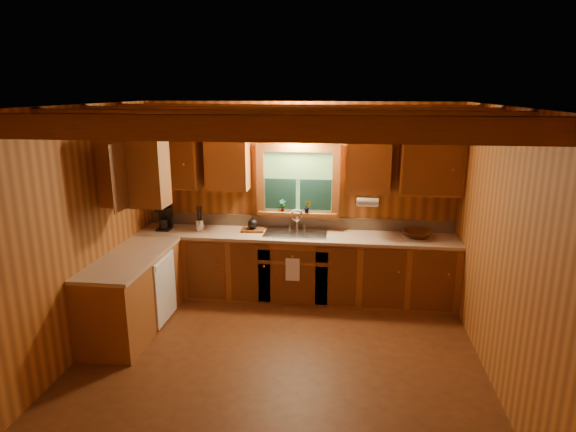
# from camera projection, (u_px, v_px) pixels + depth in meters

# --- Properties ---
(room) EXTENTS (4.20, 4.20, 4.20)m
(room) POSITION_uv_depth(u_px,v_px,m) (278.00, 241.00, 4.73)
(room) COLOR #5A3015
(room) RESTS_ON ground
(ceiling_beams) EXTENTS (4.20, 2.54, 0.18)m
(ceiling_beams) POSITION_uv_depth(u_px,v_px,m) (277.00, 118.00, 4.43)
(ceiling_beams) COLOR brown
(ceiling_beams) RESTS_ON room
(base_cabinets) EXTENTS (4.20, 2.22, 0.86)m
(base_cabinets) POSITION_uv_depth(u_px,v_px,m) (255.00, 274.00, 6.24)
(base_cabinets) COLOR brown
(base_cabinets) RESTS_ON ground
(countertop) EXTENTS (4.20, 2.24, 0.04)m
(countertop) POSITION_uv_depth(u_px,v_px,m) (255.00, 241.00, 6.13)
(countertop) COLOR tan
(countertop) RESTS_ON base_cabinets
(backsplash) EXTENTS (4.20, 0.02, 0.16)m
(backsplash) POSITION_uv_depth(u_px,v_px,m) (298.00, 222.00, 6.62)
(backsplash) COLOR tan
(backsplash) RESTS_ON room
(dishwasher_panel) EXTENTS (0.02, 0.60, 0.80)m
(dishwasher_panel) POSITION_uv_depth(u_px,v_px,m) (165.00, 289.00, 5.78)
(dishwasher_panel) COLOR white
(dishwasher_panel) RESTS_ON base_cabinets
(upper_cabinets) EXTENTS (4.19, 1.77, 0.78)m
(upper_cabinets) POSITION_uv_depth(u_px,v_px,m) (250.00, 164.00, 6.03)
(upper_cabinets) COLOR brown
(upper_cabinets) RESTS_ON room
(window) EXTENTS (1.12, 0.08, 1.00)m
(window) POSITION_uv_depth(u_px,v_px,m) (298.00, 183.00, 6.46)
(window) COLOR brown
(window) RESTS_ON room
(window_sill) EXTENTS (1.06, 0.14, 0.04)m
(window_sill) POSITION_uv_depth(u_px,v_px,m) (297.00, 213.00, 6.52)
(window_sill) COLOR brown
(window_sill) RESTS_ON room
(wall_sconce) EXTENTS (0.45, 0.21, 0.17)m
(wall_sconce) POSITION_uv_depth(u_px,v_px,m) (297.00, 136.00, 6.19)
(wall_sconce) COLOR black
(wall_sconce) RESTS_ON room
(paper_towel_roll) EXTENTS (0.27, 0.11, 0.11)m
(paper_towel_roll) POSITION_uv_depth(u_px,v_px,m) (368.00, 202.00, 6.07)
(paper_towel_roll) COLOR white
(paper_towel_roll) RESTS_ON upper_cabinets
(dish_towel) EXTENTS (0.18, 0.01, 0.30)m
(dish_towel) POSITION_uv_depth(u_px,v_px,m) (293.00, 270.00, 6.14)
(dish_towel) COLOR white
(dish_towel) RESTS_ON base_cabinets
(sink) EXTENTS (0.82, 0.48, 0.43)m
(sink) POSITION_uv_depth(u_px,v_px,m) (296.00, 237.00, 6.38)
(sink) COLOR silver
(sink) RESTS_ON countertop
(coffee_maker) EXTENTS (0.17, 0.22, 0.31)m
(coffee_maker) POSITION_uv_depth(u_px,v_px,m) (165.00, 218.00, 6.54)
(coffee_maker) COLOR black
(coffee_maker) RESTS_ON countertop
(utensil_crock) EXTENTS (0.12, 0.12, 0.34)m
(utensil_crock) POSITION_uv_depth(u_px,v_px,m) (199.00, 224.00, 6.50)
(utensil_crock) COLOR silver
(utensil_crock) RESTS_ON countertop
(cutting_board) EXTENTS (0.32, 0.24, 0.03)m
(cutting_board) POSITION_uv_depth(u_px,v_px,m) (253.00, 230.00, 6.49)
(cutting_board) COLOR #603114
(cutting_board) RESTS_ON countertop
(teakettle) EXTENTS (0.14, 0.14, 0.17)m
(teakettle) POSITION_uv_depth(u_px,v_px,m) (253.00, 224.00, 6.47)
(teakettle) COLOR black
(teakettle) RESTS_ON cutting_board
(wicker_basket) EXTENTS (0.41, 0.41, 0.09)m
(wicker_basket) POSITION_uv_depth(u_px,v_px,m) (418.00, 234.00, 6.20)
(wicker_basket) COLOR #48230C
(wicker_basket) RESTS_ON countertop
(potted_plant_left) EXTENTS (0.10, 0.07, 0.17)m
(potted_plant_left) POSITION_uv_depth(u_px,v_px,m) (282.00, 205.00, 6.52)
(potted_plant_left) COLOR #603114
(potted_plant_left) RESTS_ON window_sill
(potted_plant_right) EXTENTS (0.10, 0.08, 0.16)m
(potted_plant_right) POSITION_uv_depth(u_px,v_px,m) (307.00, 207.00, 6.45)
(potted_plant_right) COLOR #603114
(potted_plant_right) RESTS_ON window_sill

